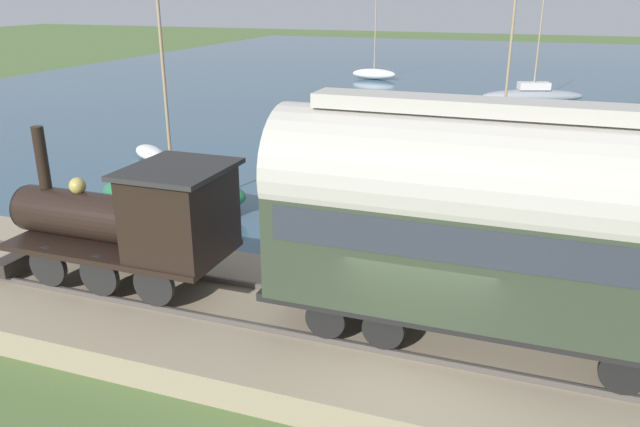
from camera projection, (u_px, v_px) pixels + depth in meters
name	position (u px, v px, depth m)	size (l,w,h in m)	color
ground_plane	(414.00, 387.00, 11.18)	(200.00, 200.00, 0.00)	#516B38
harbor_water	(526.00, 79.00, 49.79)	(80.00, 80.00, 0.01)	#38566B
rail_embankment	(424.00, 351.00, 11.79)	(5.03, 56.00, 0.69)	gray
steam_locomotive	(137.00, 218.00, 13.12)	(2.19, 5.41, 3.30)	black
passenger_coach	(512.00, 220.00, 10.42)	(2.30, 8.63, 4.39)	black
sailboat_white	(374.00, 73.00, 49.66)	(1.45, 3.57, 7.67)	white
sailboat_gray	(533.00, 95.00, 39.33)	(3.41, 6.46, 6.98)	gray
sailboat_black	(500.00, 157.00, 24.12)	(3.21, 4.17, 8.04)	black
sailboat_green	(174.00, 193.00, 19.80)	(2.51, 4.99, 7.10)	#236B42
sailboat_teal	(626.00, 203.00, 19.33)	(3.31, 3.87, 8.52)	#1E707A
rowboat_near_shore	(562.00, 266.00, 15.73)	(1.99, 2.05, 0.31)	beige
rowboat_far_out	(150.00, 153.00, 26.22)	(2.05, 2.33, 0.54)	silver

